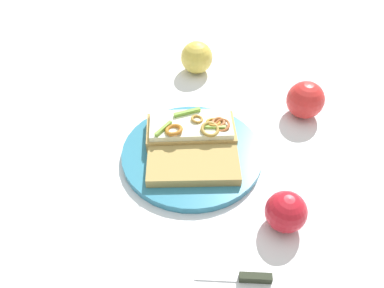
{
  "coord_description": "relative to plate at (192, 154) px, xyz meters",
  "views": [
    {
      "loc": [
        0.43,
        -0.33,
        0.57
      ],
      "look_at": [
        0.0,
        0.0,
        0.04
      ],
      "focal_mm": 35.94,
      "sensor_mm": 36.0,
      "label": 1
    }
  ],
  "objects": [
    {
      "name": "bread_slice_side",
      "position": [
        0.04,
        -0.03,
        0.02
      ],
      "size": [
        0.18,
        0.2,
        0.02
      ],
      "primitive_type": "cube",
      "rotation": [
        0.0,
        0.0,
        0.93
      ],
      "color": "#A88D4F",
      "rests_on": "plate"
    },
    {
      "name": "ground_plane",
      "position": [
        0.0,
        0.0,
        -0.01
      ],
      "size": [
        2.0,
        2.0,
        0.0
      ],
      "primitive_type": "plane",
      "color": "white",
      "rests_on": "ground"
    },
    {
      "name": "apple_1",
      "position": [
        -0.24,
        0.2,
        0.03
      ],
      "size": [
        0.12,
        0.12,
        0.08
      ],
      "primitive_type": "sphere",
      "rotation": [
        0.0,
        0.0,
        3.87
      ],
      "color": "gold",
      "rests_on": "ground_plane"
    },
    {
      "name": "sandwich",
      "position": [
        -0.04,
        0.03,
        0.03
      ],
      "size": [
        0.18,
        0.2,
        0.05
      ],
      "rotation": [
        0.0,
        0.0,
        0.96
      ],
      "color": "tan",
      "rests_on": "plate"
    },
    {
      "name": "plate",
      "position": [
        0.0,
        0.0,
        0.0
      ],
      "size": [
        0.28,
        0.28,
        0.02
      ],
      "primitive_type": "cylinder",
      "color": "teal",
      "rests_on": "ground_plane"
    },
    {
      "name": "apple_2",
      "position": [
        0.23,
        0.03,
        0.03
      ],
      "size": [
        0.08,
        0.08,
        0.07
      ],
      "primitive_type": "sphere",
      "rotation": [
        0.0,
        0.0,
        4.91
      ],
      "color": "red",
      "rests_on": "ground_plane"
    },
    {
      "name": "knife",
      "position": [
        0.26,
        -0.1,
        -0.0
      ],
      "size": [
        0.09,
        0.1,
        0.01
      ],
      "rotation": [
        0.0,
        0.0,
        4.0
      ],
      "color": "silver",
      "rests_on": "ground_plane"
    },
    {
      "name": "apple_0",
      "position": [
        0.05,
        0.28,
        0.03
      ],
      "size": [
        0.12,
        0.12,
        0.08
      ],
      "primitive_type": "sphere",
      "rotation": [
        0.0,
        0.0,
        0.79
      ],
      "color": "red",
      "rests_on": "ground_plane"
    }
  ]
}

